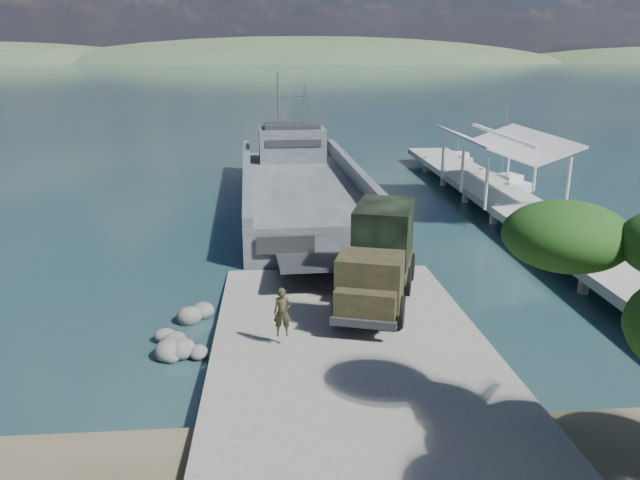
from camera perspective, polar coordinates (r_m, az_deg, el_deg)
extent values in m
plane|color=#1C4345|center=(24.26, 2.46, -9.15)|extent=(1400.00, 1400.00, 0.00)
cube|color=gray|center=(23.27, 2.77, -9.67)|extent=(10.00, 18.00, 0.50)
cube|color=#A2A299|center=(43.71, 16.75, 3.45)|extent=(4.00, 44.00, 0.50)
cube|color=#41474D|center=(45.32, -1.69, 3.87)|extent=(9.33, 28.03, 2.31)
cube|color=#41474D|center=(44.80, -6.69, 5.85)|extent=(1.57, 27.75, 1.20)
cube|color=#41474D|center=(45.45, 3.20, 6.10)|extent=(1.57, 27.75, 1.20)
cube|color=#41474D|center=(31.95, 0.45, -0.80)|extent=(8.33, 0.67, 2.40)
cube|color=#41474D|center=(53.92, -2.58, 8.72)|extent=(5.68, 3.90, 2.77)
cube|color=#292C2E|center=(53.71, -2.60, 10.38)|extent=(4.73, 3.13, 0.37)
cylinder|color=gray|center=(53.45, -3.85, 12.62)|extent=(0.15, 0.15, 4.62)
cylinder|color=gray|center=(53.64, -1.42, 12.17)|extent=(0.15, 0.15, 3.70)
cylinder|color=black|center=(24.35, 1.88, -6.11)|extent=(0.79, 1.34, 1.27)
cylinder|color=black|center=(24.08, 7.15, -6.52)|extent=(0.79, 1.34, 1.27)
cylinder|color=black|center=(27.38, 3.16, -3.45)|extent=(0.79, 1.34, 1.27)
cylinder|color=black|center=(27.14, 7.84, -3.78)|extent=(0.79, 1.34, 1.27)
cylinder|color=black|center=(29.19, 3.78, -2.15)|extent=(0.79, 1.34, 1.27)
cylinder|color=black|center=(28.97, 8.17, -2.44)|extent=(0.79, 1.34, 1.27)
cube|color=black|center=(26.65, 5.34, -3.76)|extent=(4.20, 7.70, 0.24)
cube|color=black|center=(23.84, 4.60, -3.65)|extent=(2.90, 2.57, 1.95)
cube|color=black|center=(22.95, 4.16, -5.79)|extent=(2.40, 1.49, 0.97)
cube|color=black|center=(27.80, 5.72, -2.13)|extent=(3.63, 4.99, 0.34)
cube|color=black|center=(27.56, 5.85, 0.78)|extent=(3.31, 4.22, 2.43)
cube|color=#292C2E|center=(22.74, 3.95, -7.61)|extent=(2.40, 0.94, 0.29)
imported|color=black|center=(22.43, -3.44, -7.52)|extent=(0.65, 0.43, 1.78)
cube|color=silver|center=(53.32, 16.22, 5.02)|extent=(3.26, 5.86, 0.92)
cube|color=silver|center=(52.42, 16.96, 5.45)|extent=(1.86, 1.99, 0.61)
cylinder|color=gray|center=(52.77, 16.52, 8.55)|extent=(0.10, 0.10, 6.14)
cube|color=silver|center=(64.84, 12.45, 7.29)|extent=(1.74, 4.85, 0.78)
cube|color=silver|center=(63.96, 12.76, 7.61)|extent=(1.31, 1.47, 0.52)
cylinder|color=gray|center=(64.44, 12.61, 9.75)|extent=(0.09, 0.09, 5.20)
ellipsoid|color=#173B10|center=(16.84, 21.57, 0.37)|extent=(3.10, 3.10, 1.77)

